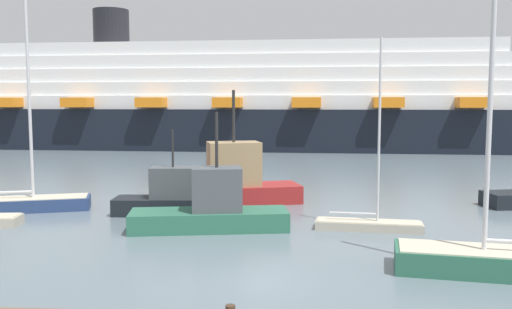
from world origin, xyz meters
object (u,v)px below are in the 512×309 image
object	(u,v)px
sailboat_2	(369,221)
fishing_boat_2	(229,182)
cruise_ship	(235,103)
fishing_boat_1	(212,209)
sailboat_3	(501,259)
sailboat_1	(23,201)
fishing_boat_3	(170,197)

from	to	relation	value
sailboat_2	fishing_boat_2	bearing A→B (deg)	145.89
cruise_ship	fishing_boat_1	bearing A→B (deg)	-82.65
sailboat_3	cruise_ship	bearing A→B (deg)	-64.78
fishing_boat_2	cruise_ship	world-z (taller)	cruise_ship
fishing_boat_1	sailboat_1	bearing A→B (deg)	153.05
fishing_boat_2	fishing_boat_3	world-z (taller)	fishing_boat_2
fishing_boat_2	fishing_boat_3	xyz separation A→B (m)	(-2.72, -3.09, -0.32)
fishing_boat_3	cruise_ship	world-z (taller)	cruise_ship
sailboat_1	fishing_boat_2	xyz separation A→B (m)	(10.57, 2.71, 0.65)
cruise_ship	sailboat_1	bearing A→B (deg)	-97.33
sailboat_3	fishing_boat_2	xyz separation A→B (m)	(-10.16, 12.13, 0.64)
fishing_boat_3	cruise_ship	distance (m)	40.02
sailboat_2	fishing_boat_2	distance (m)	9.14
sailboat_2	fishing_boat_1	bearing A→B (deg)	-170.48
fishing_boat_3	sailboat_3	bearing A→B (deg)	-37.07
cruise_ship	fishing_boat_3	bearing A→B (deg)	-86.04
sailboat_2	fishing_boat_3	xyz separation A→B (m)	(-9.54, 2.94, 0.47)
fishing_boat_2	cruise_ship	distance (m)	37.03
fishing_boat_2	fishing_boat_3	bearing A→B (deg)	-146.23
sailboat_1	sailboat_3	distance (m)	22.77
fishing_boat_3	fishing_boat_1	bearing A→B (deg)	-53.33
fishing_boat_3	fishing_boat_2	bearing A→B (deg)	46.62
fishing_boat_2	sailboat_1	bearing A→B (deg)	179.50
fishing_boat_2	cruise_ship	xyz separation A→B (m)	(-2.92, 36.66, 4.32)
sailboat_2	cruise_ship	size ratio (longest dim) A/B	0.10
sailboat_1	cruise_ship	size ratio (longest dim) A/B	0.13
sailboat_3	fishing_boat_3	xyz separation A→B (m)	(-12.88, 9.04, 0.32)
sailboat_2	fishing_boat_2	size ratio (longest dim) A/B	0.98
sailboat_1	fishing_boat_1	bearing A→B (deg)	-35.21
sailboat_1	fishing_boat_1	xyz separation A→B (m)	(10.42, -3.58, 0.38)
sailboat_1	fishing_boat_2	distance (m)	10.93
sailboat_1	cruise_ship	world-z (taller)	cruise_ship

